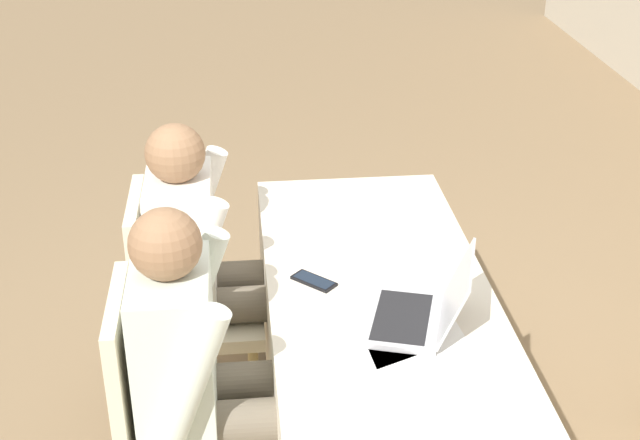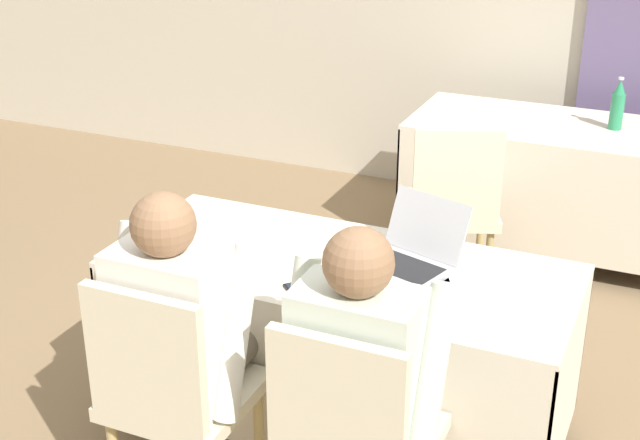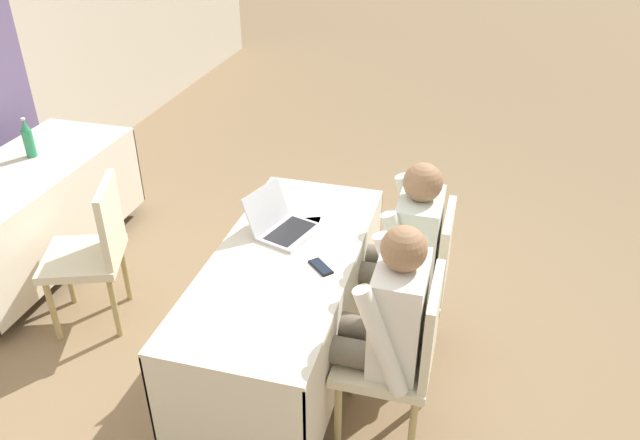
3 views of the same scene
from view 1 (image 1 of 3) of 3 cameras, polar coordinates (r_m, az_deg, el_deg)
The scene contains 9 objects.
conference_table_near at distance 2.99m, azimuth 3.69°, elevation -7.17°, with size 1.67×0.72×0.72m.
laptop at distance 2.69m, azimuth 6.28°, elevation -5.85°, with size 0.40×0.39×0.23m.
cell_phone at distance 2.90m, azimuth -0.39°, elevation -3.92°, with size 0.15×0.15×0.01m.
paper_beside_laptop at distance 2.62m, azimuth 6.31°, elevation -7.97°, with size 0.24×0.32×0.00m.
paper_centre_table at distance 2.61m, azimuth 3.19°, elevation -8.07°, with size 0.31×0.36×0.00m.
chair_near_left at distance 3.24m, azimuth -8.97°, elevation -5.06°, with size 0.44×0.44×0.92m.
chair_near_right at distance 2.73m, azimuth -9.48°, elevation -12.04°, with size 0.44×0.44×0.92m.
person_checkered_shirt at distance 3.15m, azimuth -7.29°, elevation -2.54°, with size 0.50×0.52×1.18m.
person_white_shirt at distance 2.63m, azimuth -7.45°, elevation -9.28°, with size 0.50×0.52×1.18m.
Camera 1 is at (2.42, -0.44, 2.23)m, focal length 50.00 mm.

